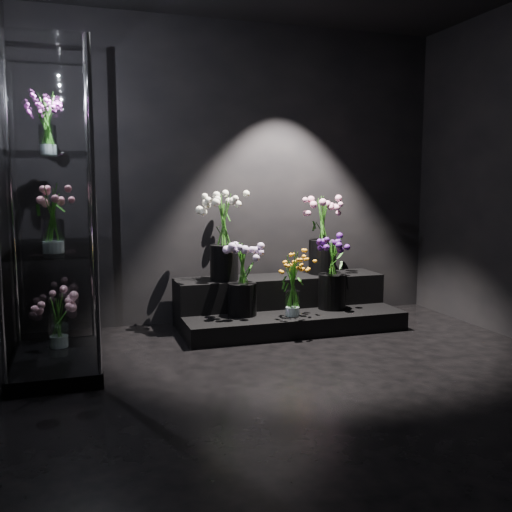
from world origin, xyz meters
name	(u,v)px	position (x,y,z in m)	size (l,w,h in m)	color
floor	(326,386)	(0.00, 0.00, 0.00)	(4.00, 4.00, 0.00)	black
wall_back	(240,174)	(0.00, 2.00, 1.40)	(4.00, 4.00, 0.00)	black
display_riser	(284,305)	(0.31, 1.61, 0.18)	(1.97, 0.88, 0.44)	black
display_case	(49,214)	(-1.68, 0.88, 1.10)	(0.60, 1.00, 2.20)	black
bouquet_orange_bells	(293,283)	(0.26, 1.26, 0.45)	(0.31, 0.31, 0.55)	white
bouquet_lilac	(242,275)	(-0.15, 1.42, 0.52)	(0.39, 0.39, 0.64)	black
bouquet_purple	(332,272)	(0.71, 1.42, 0.51)	(0.37, 0.37, 0.65)	black
bouquet_cream_roses	(224,231)	(-0.24, 1.69, 0.88)	(0.40, 0.40, 0.78)	black
bouquet_pink_roses	(323,232)	(0.76, 1.75, 0.84)	(0.41, 0.41, 0.74)	black
bouquet_case_pink	(52,217)	(-1.66, 0.68, 1.10)	(0.31, 0.31, 0.46)	white
bouquet_case_magenta	(47,124)	(-1.67, 1.03, 1.72)	(0.23, 0.23, 0.41)	white
bouquet_case_base_pink	(58,317)	(-1.66, 1.11, 0.33)	(0.37, 0.37, 0.42)	white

